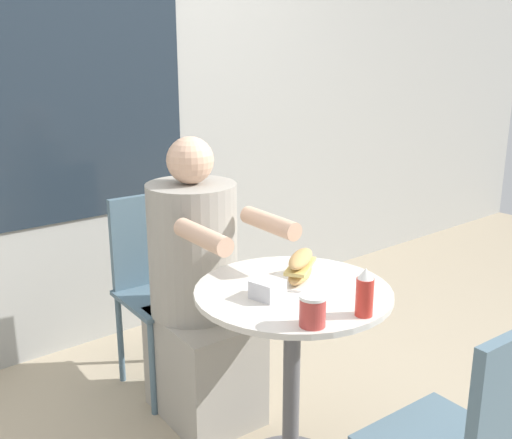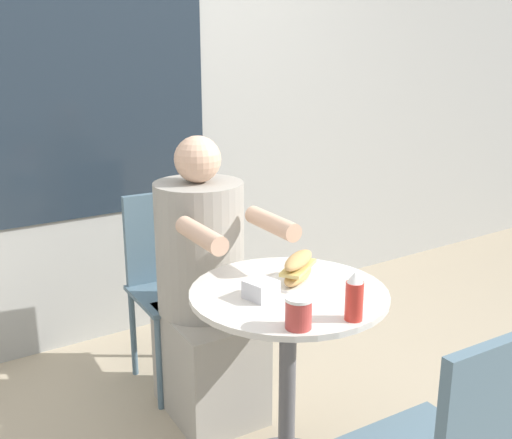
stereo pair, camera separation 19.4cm
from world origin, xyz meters
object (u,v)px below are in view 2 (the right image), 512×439
(diner_chair, at_px, (169,270))
(drink_cup, at_px, (299,312))
(cafe_table, at_px, (288,343))
(sandwich_on_plate, at_px, (298,270))
(condiment_bottle, at_px, (354,297))
(seated_diner, at_px, (205,299))

(diner_chair, height_order, drink_cup, diner_chair)
(cafe_table, xyz_separation_m, drink_cup, (-0.14, -0.24, 0.24))
(sandwich_on_plate, distance_m, condiment_bottle, 0.33)
(diner_chair, height_order, seated_diner, seated_diner)
(drink_cup, relative_size, condiment_bottle, 0.63)
(sandwich_on_plate, bearing_deg, condiment_bottle, -97.09)
(drink_cup, xyz_separation_m, condiment_bottle, (0.17, -0.05, 0.03))
(seated_diner, height_order, sandwich_on_plate, seated_diner)
(cafe_table, height_order, seated_diner, seated_diner)
(seated_diner, bearing_deg, cafe_table, 96.86)
(drink_cup, bearing_deg, diner_chair, 83.87)
(cafe_table, distance_m, seated_diner, 0.53)
(sandwich_on_plate, bearing_deg, seated_diner, 101.32)
(cafe_table, height_order, diner_chair, diner_chair)
(seated_diner, bearing_deg, drink_cup, 85.05)
(cafe_table, bearing_deg, condiment_bottle, -84.77)
(diner_chair, xyz_separation_m, drink_cup, (-0.12, -1.11, 0.25))
(cafe_table, relative_size, condiment_bottle, 4.72)
(diner_chair, xyz_separation_m, seated_diner, (-0.01, -0.35, -0.01))
(seated_diner, relative_size, drink_cup, 12.23)
(diner_chair, distance_m, sandwich_on_plate, 0.88)
(cafe_table, height_order, sandwich_on_plate, sandwich_on_plate)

